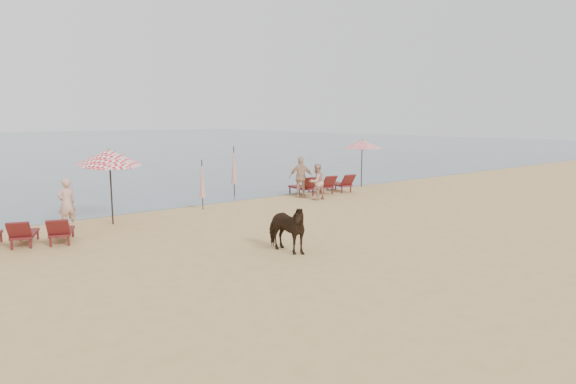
% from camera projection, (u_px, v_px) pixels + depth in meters
% --- Properties ---
extents(ground, '(120.00, 120.00, 0.00)m').
position_uv_depth(ground, '(399.00, 253.00, 13.23)').
color(ground, tan).
rests_on(ground, ground).
extents(lounger_cluster_left, '(2.93, 2.30, 0.56)m').
position_uv_depth(lounger_cluster_left, '(23.00, 233.00, 13.87)').
color(lounger_cluster_left, '#5B1615').
rests_on(lounger_cluster_left, ground).
extents(lounger_cluster_right, '(3.12, 2.10, 0.64)m').
position_uv_depth(lounger_cluster_right, '(323.00, 185.00, 23.74)').
color(lounger_cluster_right, '#5B1615').
rests_on(lounger_cluster_right, ground).
extents(umbrella_open_left_b, '(2.14, 2.18, 2.73)m').
position_uv_depth(umbrella_open_left_b, '(109.00, 157.00, 16.51)').
color(umbrella_open_left_b, black).
rests_on(umbrella_open_left_b, ground).
extents(umbrella_open_right, '(2.12, 2.12, 2.58)m').
position_uv_depth(umbrella_open_right, '(362.00, 144.00, 25.83)').
color(umbrella_open_right, black).
rests_on(umbrella_open_right, ground).
extents(umbrella_closed_left, '(0.29, 0.29, 2.38)m').
position_uv_depth(umbrella_closed_left, '(234.00, 166.00, 22.82)').
color(umbrella_closed_left, black).
rests_on(umbrella_closed_left, ground).
extents(umbrella_closed_right, '(0.25, 0.25, 2.03)m').
position_uv_depth(umbrella_closed_right, '(202.00, 179.00, 19.38)').
color(umbrella_closed_right, black).
rests_on(umbrella_closed_right, ground).
extents(cow, '(0.91, 1.68, 1.36)m').
position_uv_depth(cow, '(285.00, 228.00, 13.20)').
color(cow, black).
rests_on(cow, ground).
extents(beachgoer_left, '(0.70, 0.55, 1.70)m').
position_uv_depth(beachgoer_left, '(67.00, 203.00, 16.12)').
color(beachgoer_left, tan).
rests_on(beachgoer_left, ground).
extents(beachgoer_right_a, '(0.81, 0.63, 1.65)m').
position_uv_depth(beachgoer_right_a, '(317.00, 182.00, 21.86)').
color(beachgoer_right_a, tan).
rests_on(beachgoer_right_a, ground).
extents(beachgoer_right_b, '(1.19, 1.01, 1.91)m').
position_uv_depth(beachgoer_right_b, '(301.00, 177.00, 22.44)').
color(beachgoer_right_b, tan).
rests_on(beachgoer_right_b, ground).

